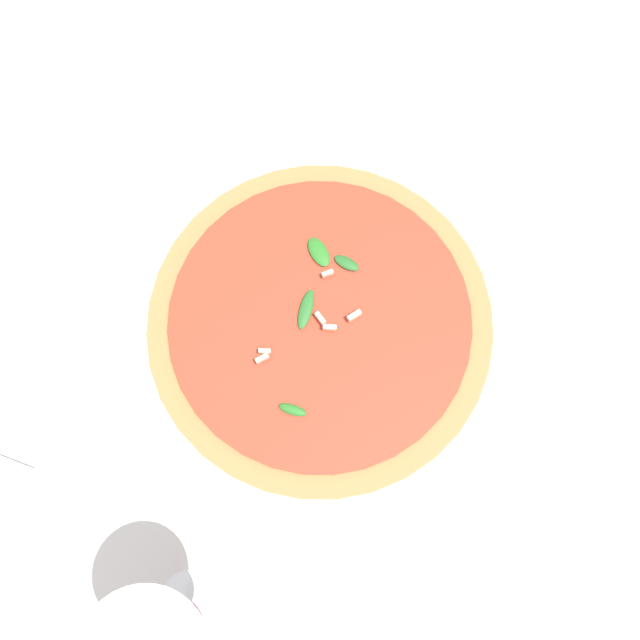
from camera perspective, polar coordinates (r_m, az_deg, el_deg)
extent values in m
plane|color=silver|center=(0.64, -4.32, -2.49)|extent=(6.00, 6.00, 0.00)
cylinder|color=white|center=(0.63, 0.00, -0.58)|extent=(0.36, 0.36, 0.01)
cylinder|color=#AD7542|center=(0.62, 0.00, -0.22)|extent=(0.34, 0.34, 0.02)
cylinder|color=#B73823|center=(0.61, 0.00, 0.08)|extent=(0.30, 0.30, 0.01)
ellipsoid|color=#266227|center=(0.62, 2.45, 5.23)|extent=(0.03, 0.02, 0.01)
ellipsoid|color=#276D24|center=(0.59, -2.51, -8.20)|extent=(0.03, 0.01, 0.01)
ellipsoid|color=#276628|center=(0.61, -1.29, 0.99)|extent=(0.02, 0.04, 0.01)
ellipsoid|color=#297023|center=(0.63, -0.11, 6.24)|extent=(0.04, 0.04, 0.01)
cube|color=beige|center=(0.61, 0.70, 4.28)|extent=(0.01, 0.01, 0.01)
cube|color=beige|center=(0.59, -5.37, -2.77)|extent=(0.01, 0.01, 0.01)
cube|color=beige|center=(0.60, 0.03, 0.16)|extent=(0.01, 0.01, 0.01)
cube|color=beige|center=(0.59, -5.67, -3.40)|extent=(0.01, 0.01, 0.01)
cube|color=beige|center=(0.60, 3.15, 0.40)|extent=(0.01, 0.01, 0.01)
cube|color=beige|center=(0.60, 0.90, -0.69)|extent=(0.01, 0.01, 0.01)
cylinder|color=white|center=(0.64, -11.41, -24.53)|extent=(0.07, 0.07, 0.00)
cylinder|color=white|center=(0.59, -12.27, -25.13)|extent=(0.01, 0.01, 0.08)
cylinder|color=maroon|center=(0.54, -13.76, -26.14)|extent=(0.05, 0.05, 0.03)
cylinder|color=white|center=(0.73, -24.68, 6.50)|extent=(0.19, 0.19, 0.01)
torus|color=white|center=(0.73, -24.93, 6.73)|extent=(0.18, 0.18, 0.01)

